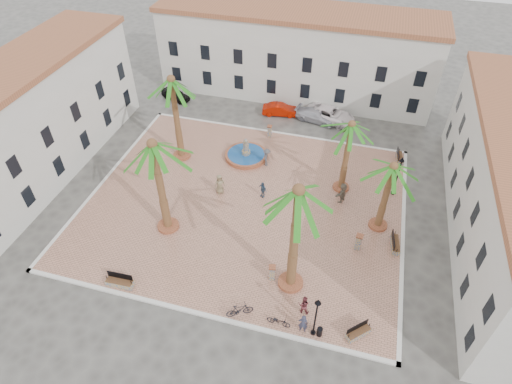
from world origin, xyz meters
TOP-DOWN VIEW (x-y plane):
  - ground at (0.00, 0.00)m, footprint 120.00×120.00m
  - plaza at (0.00, 0.00)m, footprint 26.00×22.00m
  - kerb_n at (0.00, 11.00)m, footprint 26.30×0.30m
  - kerb_s at (0.00, -11.00)m, footprint 26.30×0.30m
  - kerb_e at (13.00, 0.00)m, footprint 0.30×22.30m
  - kerb_w at (-13.00, 0.00)m, footprint 0.30×22.30m
  - building_north at (-0.00, 19.99)m, footprint 30.40×7.40m
  - building_west at (-19.00, 0.00)m, footprint 6.40×24.40m
  - fountain at (-1.70, 6.12)m, footprint 4.01×4.01m
  - palm_nw at (-7.66, 4.59)m, footprint 5.32×5.32m
  - palm_sw at (-5.04, -4.33)m, footprint 5.54×5.54m
  - palm_s at (5.49, -7.04)m, footprint 5.72×5.72m
  - palm_e at (11.01, 0.31)m, footprint 4.81×4.81m
  - palm_ne at (7.60, 4.10)m, footprint 4.63×4.63m
  - bench_s at (-5.94, -10.38)m, footprint 1.99×0.69m
  - bench_se at (10.44, -9.74)m, footprint 1.61×1.58m
  - bench_e at (12.38, -1.59)m, footprint 0.78×1.93m
  - bench_ne at (12.38, 9.66)m, footprint 0.70×1.78m
  - lamppost_s at (7.68, -10.40)m, footprint 0.40×0.40m
  - lamppost_e at (12.02, 4.57)m, footprint 0.43×0.43m
  - bollard_se at (4.12, -6.99)m, footprint 0.57×0.57m
  - bollard_n at (-0.39, 10.04)m, footprint 0.47×0.47m
  - bollard_e at (9.67, -2.53)m, footprint 0.57×0.57m
  - litter_bin at (8.07, -10.40)m, footprint 0.36×0.36m
  - cyclist_a at (6.98, -10.40)m, footprint 0.64×0.45m
  - bicycle_a at (5.42, -10.40)m, footprint 1.61×0.65m
  - cyclist_b at (6.77, -9.02)m, footprint 0.77×0.60m
  - bicycle_b at (2.81, -10.40)m, footprint 1.86×1.36m
  - pedestrian_fountain_a at (-2.41, 0.67)m, footprint 1.10×1.06m
  - pedestrian_fountain_b at (1.25, 1.19)m, footprint 0.97×0.80m
  - pedestrian_north at (0.50, 5.47)m, footprint 0.91×1.28m
  - pedestrian_east at (7.84, 2.43)m, footprint 1.17×1.83m
  - car_black at (-12.68, 14.67)m, footprint 3.87×2.59m
  - car_red at (-0.36, 14.63)m, footprint 4.02×1.96m
  - car_silver at (3.58, 14.43)m, footprint 4.67×2.66m
  - car_white at (4.99, 14.93)m, footprint 5.78×3.80m

SIDE VIEW (x-z plane):
  - ground at x=0.00m, z-range 0.00..0.00m
  - plaza at x=0.00m, z-range 0.00..0.15m
  - kerb_n at x=0.00m, z-range 0.00..0.16m
  - kerb_s at x=0.00m, z-range 0.00..0.16m
  - kerb_e at x=13.00m, z-range 0.00..0.16m
  - kerb_w at x=-13.00m, z-range 0.00..0.16m
  - bench_se at x=10.44m, z-range -0.05..0.86m
  - bench_ne at x=12.38m, z-range -0.05..0.87m
  - bench_e at x=12.38m, z-range -0.07..0.92m
  - fountain at x=-1.70m, z-range -0.60..1.47m
  - bench_s at x=-5.94m, z-range -0.08..0.96m
  - litter_bin at x=8.07m, z-range 0.15..0.85m
  - bicycle_a at x=5.42m, z-range 0.15..0.98m
  - car_black at x=-12.68m, z-range 0.00..1.22m
  - car_red at x=-0.36m, z-range 0.00..1.27m
  - car_silver at x=3.58m, z-range 0.00..1.28m
  - bicycle_b at x=2.81m, z-range 0.15..1.26m
  - car_white at x=4.99m, z-range 0.00..1.48m
  - bollard_n at x=-0.39m, z-range 0.17..1.45m
  - bollard_se at x=4.12m, z-range 0.17..1.50m
  - bollard_e at x=9.67m, z-range 0.18..1.61m
  - pedestrian_fountain_b at x=1.25m, z-range 0.15..1.70m
  - cyclist_b at x=6.77m, z-range 0.15..1.72m
  - cyclist_a at x=6.98m, z-range 0.15..1.81m
  - pedestrian_north at x=0.50m, z-range 0.15..1.94m
  - pedestrian_east at x=7.84m, z-range 0.15..2.04m
  - pedestrian_fountain_a at x=-2.41m, z-range 0.15..2.05m
  - lamppost_s at x=7.68m, z-range 0.81..4.51m
  - lamppost_e at x=12.02m, z-range 0.85..4.77m
  - building_north at x=0.00m, z-range 0.02..9.52m
  - building_west at x=-19.00m, z-range 0.02..10.02m
  - palm_e at x=11.01m, z-range 2.26..8.65m
  - palm_ne at x=7.60m, z-range 2.52..9.43m
  - palm_nw at x=-7.66m, z-range 3.09..11.50m
  - palm_sw at x=-5.04m, z-range 3.09..11.57m
  - palm_s at x=5.49m, z-range 3.38..12.56m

